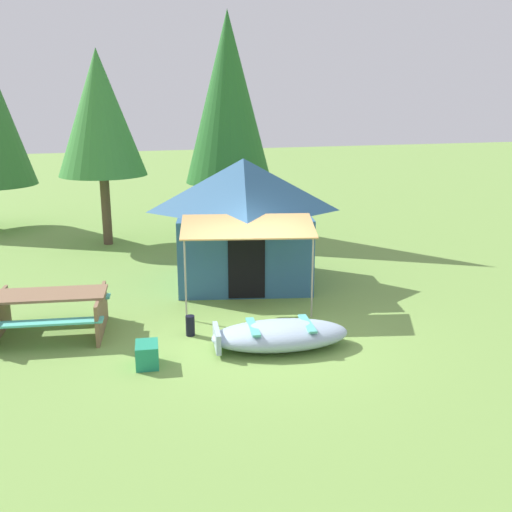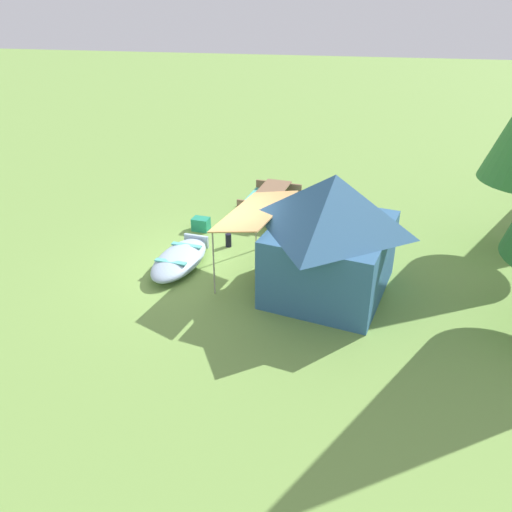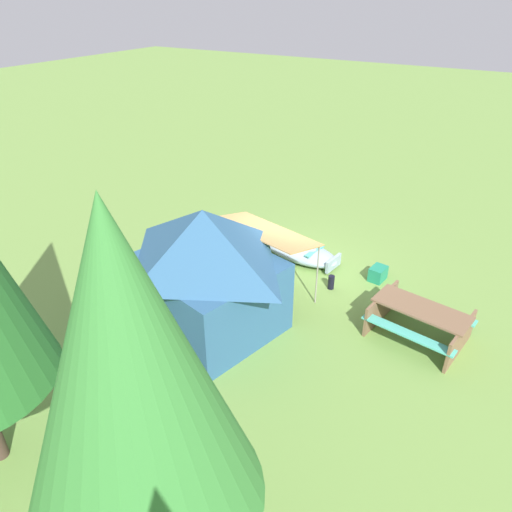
% 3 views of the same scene
% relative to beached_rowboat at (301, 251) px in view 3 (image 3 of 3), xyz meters
% --- Properties ---
extents(ground_plane, '(80.00, 80.00, 0.00)m').
position_rel_beached_rowboat_xyz_m(ground_plane, '(-0.12, 0.80, -0.23)').
color(ground_plane, '#729B47').
extents(beached_rowboat, '(2.44, 1.37, 0.44)m').
position_rel_beached_rowboat_xyz_m(beached_rowboat, '(0.00, 0.00, 0.00)').
color(beached_rowboat, '#98B0C5').
rests_on(beached_rowboat, ground_plane).
extents(canvas_cabin_tent, '(3.62, 4.31, 2.81)m').
position_rel_beached_rowboat_xyz_m(canvas_cabin_tent, '(0.47, 3.70, 1.23)').
color(canvas_cabin_tent, '#2F5D88').
rests_on(canvas_cabin_tent, ground_plane).
extents(picnic_table, '(2.18, 1.78, 0.76)m').
position_rel_beached_rowboat_xyz_m(picnic_table, '(-3.67, 1.76, 0.26)').
color(picnic_table, brown).
rests_on(picnic_table, ground_plane).
extents(cooler_box, '(0.41, 0.51, 0.37)m').
position_rel_beached_rowboat_xyz_m(cooler_box, '(-2.21, -0.04, -0.04)').
color(cooler_box, '#208B66').
rests_on(cooler_box, ground_plane).
extents(fuel_can, '(0.23, 0.23, 0.36)m').
position_rel_beached_rowboat_xyz_m(fuel_can, '(-1.33, 0.96, -0.04)').
color(fuel_can, black).
rests_on(fuel_can, ground_plane).
extents(pine_tree_far_center, '(2.44, 2.44, 5.40)m').
position_rel_beached_rowboat_xyz_m(pine_tree_far_center, '(-2.27, 8.39, 3.45)').
color(pine_tree_far_center, brown).
rests_on(pine_tree_far_center, ground_plane).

